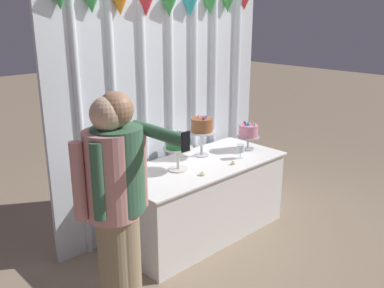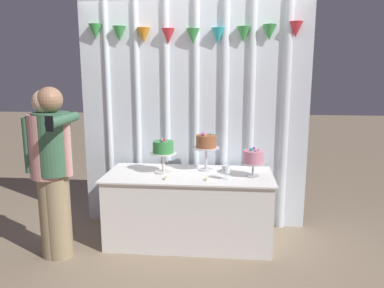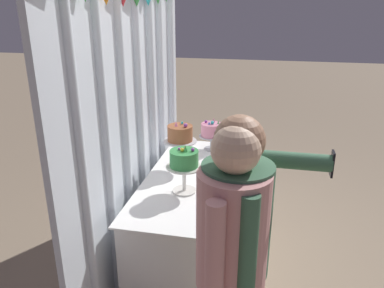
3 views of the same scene
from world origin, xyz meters
The scene contains 11 objects.
ground_plane centered at (0.00, 0.00, 0.00)m, with size 24.00×24.00×0.00m, color gray.
draped_curtain centered at (0.05, 0.57, 1.32)m, with size 2.53×0.15×2.51m.
cake_table centered at (0.00, 0.10, 0.36)m, with size 1.70×0.77×0.73m.
cake_display_leftmost centered at (-0.27, 0.12, 0.97)m, with size 0.27×0.27×0.38m.
cake_display_center centered at (0.16, 0.25, 1.02)m, with size 0.28×0.28×0.42m.
cake_display_rightmost centered at (0.64, 0.06, 0.92)m, with size 0.24×0.24×0.31m.
wine_glass centered at (0.38, -0.06, 0.82)m, with size 0.08×0.08×0.14m.
tealight_far_left centered at (-0.21, -0.12, 0.74)m, with size 0.05×0.05×0.04m.
tealight_near_left centered at (0.19, -0.13, 0.74)m, with size 0.04×0.04×0.04m.
guest_man_dark_suit centered at (-1.26, -0.34, 0.87)m, with size 0.49×0.41×1.60m.
guest_girl_blue_dress centered at (-1.20, -0.35, 0.90)m, with size 0.48×0.65×1.62m.
Camera 1 is at (-2.65, -2.54, 2.09)m, focal length 39.78 mm.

